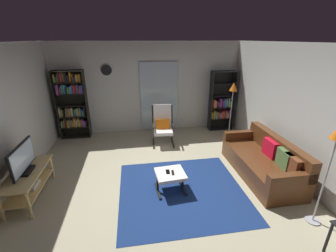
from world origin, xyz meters
TOP-DOWN VIEW (x-y plane):
  - ground_plane at (0.00, 0.00)m, footprint 7.02×7.02m
  - wall_back at (0.00, 2.90)m, footprint 5.60×0.06m
  - wall_right at (2.70, 0.00)m, footprint 0.06×6.00m
  - glass_door_panel at (0.30, 2.83)m, footprint 1.10×0.01m
  - area_rug at (0.33, -0.24)m, footprint 2.29×2.15m
  - tv_stand at (-2.36, -0.00)m, footprint 0.50×1.20m
  - television at (-2.35, 0.00)m, footprint 0.20×0.82m
  - bookshelf_near_tv at (-2.15, 2.67)m, footprint 0.79×0.30m
  - bookshelf_near_sofa at (2.16, 2.62)m, footprint 0.71×0.30m
  - leather_sofa at (2.12, 0.02)m, footprint 0.86×1.96m
  - lounge_armchair at (0.28, 1.92)m, footprint 0.60×0.69m
  - ottoman at (0.13, -0.19)m, footprint 0.56×0.52m
  - tv_remote at (0.17, -0.20)m, footprint 0.05×0.15m
  - cell_phone at (0.09, -0.16)m, footprint 0.07×0.14m
  - floor_lamp_by_sofa at (2.21, -1.29)m, footprint 0.22×0.22m
  - floor_lamp_by_shelf at (2.23, 2.03)m, footprint 0.22×0.22m
  - wall_clock at (-1.15, 2.82)m, footprint 0.29×0.03m

SIDE VIEW (x-z plane):
  - ground_plane at x=0.00m, z-range 0.00..0.00m
  - area_rug at x=0.33m, z-range 0.00..0.01m
  - leather_sofa at x=2.12m, z-range -0.10..0.70m
  - ottoman at x=0.13m, z-range 0.12..0.50m
  - tv_stand at x=-2.36m, z-range 0.08..0.61m
  - cell_phone at x=0.09m, z-range 0.38..0.39m
  - tv_remote at x=0.17m, z-range 0.38..0.40m
  - lounge_armchair at x=0.28m, z-range 0.02..1.05m
  - television at x=-2.35m, z-range 0.50..1.02m
  - bookshelf_near_sofa at x=2.16m, z-range -0.10..1.69m
  - bookshelf_near_tv at x=-2.15m, z-range 0.07..1.96m
  - glass_door_panel at x=0.30m, z-range 0.05..2.05m
  - floor_lamp_by_shelf at x=2.23m, z-range 0.49..2.05m
  - wall_back at x=0.00m, z-range 0.00..2.60m
  - wall_right at x=2.70m, z-range 0.00..2.60m
  - floor_lamp_by_sofa at x=2.21m, z-range 0.51..2.14m
  - wall_clock at x=-1.15m, z-range 1.71..2.00m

